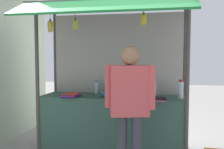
# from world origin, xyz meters

# --- Properties ---
(stall_counter) EXTENTS (2.29, 0.61, 0.90)m
(stall_counter) POSITION_xyz_m (0.00, 0.00, 0.45)
(stall_counter) COLOR #385B4C
(stall_counter) RESTS_ON ground
(stall_structure) EXTENTS (2.49, 1.43, 2.70)m
(stall_structure) POSITION_xyz_m (0.00, 0.08, 1.62)
(stall_structure) COLOR #4C4742
(stall_structure) RESTS_ON ground
(water_bottle_mid_left) EXTENTS (0.07, 0.07, 0.26)m
(water_bottle_mid_left) POSITION_xyz_m (-0.13, 0.24, 1.02)
(water_bottle_mid_left) COLOR silver
(water_bottle_mid_left) RESTS_ON stall_counter
(water_bottle_front_left) EXTENTS (0.07, 0.07, 0.26)m
(water_bottle_front_left) POSITION_xyz_m (0.66, 0.22, 1.02)
(water_bottle_front_left) COLOR silver
(water_bottle_front_left) RESTS_ON stall_counter
(water_bottle_back_right) EXTENTS (0.08, 0.08, 0.29)m
(water_bottle_back_right) POSITION_xyz_m (1.07, 0.01, 1.03)
(water_bottle_back_right) COLOR silver
(water_bottle_back_right) RESTS_ON stall_counter
(water_bottle_back_left) EXTENTS (0.06, 0.06, 0.22)m
(water_bottle_back_left) POSITION_xyz_m (-0.32, 0.21, 1.00)
(water_bottle_back_left) COLOR silver
(water_bottle_back_left) RESTS_ON stall_counter
(water_bottle_far_right) EXTENTS (0.09, 0.09, 0.31)m
(water_bottle_far_right) POSITION_xyz_m (0.22, 0.09, 1.04)
(water_bottle_far_right) COLOR silver
(water_bottle_far_right) RESTS_ON stall_counter
(magazine_stack_left) EXTENTS (0.27, 0.29, 0.05)m
(magazine_stack_left) POSITION_xyz_m (-0.62, -0.21, 0.92)
(magazine_stack_left) COLOR black
(magazine_stack_left) RESTS_ON stall_counter
(magazine_stack_far_left) EXTENTS (0.21, 0.25, 0.08)m
(magazine_stack_far_left) POSITION_xyz_m (-0.07, 0.01, 0.94)
(magazine_stack_far_left) COLOR black
(magazine_stack_far_left) RESTS_ON stall_counter
(magazine_stack_front_right) EXTENTS (0.20, 0.31, 0.03)m
(magazine_stack_front_right) POSITION_xyz_m (0.76, -0.24, 0.91)
(magazine_stack_front_right) COLOR purple
(magazine_stack_front_right) RESTS_ON stall_counter
(banana_bunch_inner_right) EXTENTS (0.09, 0.09, 0.29)m
(banana_bunch_inner_right) POSITION_xyz_m (-0.46, -0.41, 2.01)
(banana_bunch_inner_right) COLOR #332D23
(banana_bunch_inner_left) EXTENTS (0.10, 0.10, 0.25)m
(banana_bunch_inner_left) POSITION_xyz_m (0.53, -0.40, 2.05)
(banana_bunch_inner_left) COLOR #332D23
(banana_bunch_rightmost) EXTENTS (0.11, 0.11, 0.33)m
(banana_bunch_rightmost) POSITION_xyz_m (-0.86, -0.40, 1.98)
(banana_bunch_rightmost) COLOR #332D23
(vendor_person) EXTENTS (0.63, 0.33, 1.67)m
(vendor_person) POSITION_xyz_m (0.41, -0.88, 1.01)
(vendor_person) COLOR #383842
(vendor_person) RESTS_ON ground
(neighbour_wall) EXTENTS (0.20, 2.40, 2.90)m
(neighbour_wall) POSITION_xyz_m (-2.00, 0.30, 1.45)
(neighbour_wall) COLOR #B5C6A5
(neighbour_wall) RESTS_ON ground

